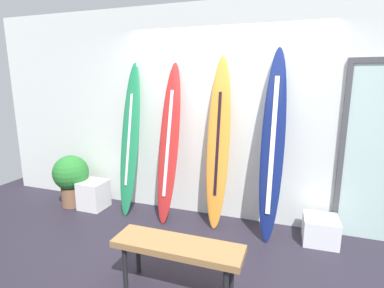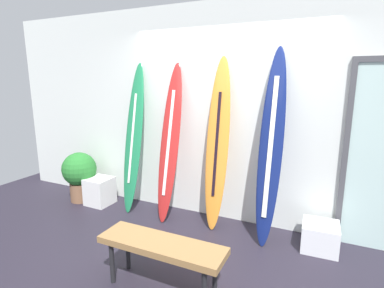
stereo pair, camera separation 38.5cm
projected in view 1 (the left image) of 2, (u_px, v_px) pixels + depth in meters
name	position (u px, v px, depth m)	size (l,w,h in m)	color
ground	(193.00, 266.00, 3.09)	(8.00, 8.00, 0.04)	#25202C
wall_back	(225.00, 114.00, 3.99)	(7.20, 0.20, 2.80)	silver
surfboard_emerald	(130.00, 140.00, 4.13)	(0.30, 0.48, 2.08)	#1E7B4B
surfboard_crimson	(169.00, 144.00, 3.92)	(0.29, 0.52, 2.07)	#B22321
surfboard_sunset	(218.00, 145.00, 3.75)	(0.29, 0.42, 2.14)	orange
surfboard_navy	(273.00, 146.00, 3.46)	(0.27, 0.53, 2.22)	navy
display_block_left	(320.00, 230.00, 3.48)	(0.40, 0.40, 0.30)	silver
display_block_center	(94.00, 195.00, 4.41)	(0.36, 0.36, 0.40)	silver
potted_plant	(71.00, 177.00, 4.45)	(0.51, 0.51, 0.76)	brown
bench	(177.00, 249.00, 2.63)	(1.15, 0.34, 0.46)	olive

